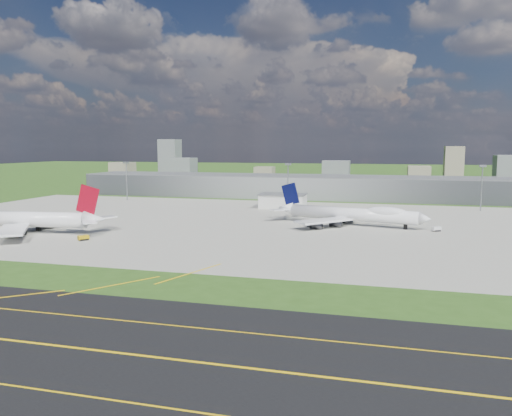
% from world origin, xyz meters
% --- Properties ---
extents(ground, '(1400.00, 1400.00, 0.00)m').
position_xyz_m(ground, '(0.00, 150.00, 0.00)').
color(ground, '#2F531A').
rests_on(ground, ground).
extents(taxiway, '(1400.00, 60.00, 0.06)m').
position_xyz_m(taxiway, '(0.00, -110.00, 0.03)').
color(taxiway, black).
rests_on(taxiway, ground).
extents(apron, '(360.00, 190.00, 0.08)m').
position_xyz_m(apron, '(10.00, 40.00, 0.04)').
color(apron, '#9C9A8E').
rests_on(apron, ground).
extents(terminal, '(300.00, 42.00, 15.00)m').
position_xyz_m(terminal, '(0.00, 165.00, 7.50)').
color(terminal, gray).
rests_on(terminal, ground).
extents(ops_building, '(26.00, 16.00, 8.00)m').
position_xyz_m(ops_building, '(10.00, 100.00, 4.00)').
color(ops_building, silver).
rests_on(ops_building, ground).
extents(mast_west, '(3.50, 2.00, 25.90)m').
position_xyz_m(mast_west, '(-100.00, 115.00, 17.71)').
color(mast_west, gray).
rests_on(mast_west, ground).
extents(mast_center, '(3.50, 2.00, 25.90)m').
position_xyz_m(mast_center, '(10.00, 115.00, 17.71)').
color(mast_center, gray).
rests_on(mast_center, ground).
extents(mast_east, '(3.50, 2.00, 25.90)m').
position_xyz_m(mast_east, '(120.00, 115.00, 17.71)').
color(mast_east, gray).
rests_on(mast_east, ground).
extents(airliner_red_twin, '(76.35, 59.33, 20.94)m').
position_xyz_m(airliner_red_twin, '(-78.73, -9.67, 5.58)').
color(airliner_red_twin, white).
rests_on(airliner_red_twin, ground).
extents(airliner_blue_quad, '(71.46, 55.16, 18.86)m').
position_xyz_m(airliner_blue_quad, '(53.91, 45.19, 5.24)').
color(airliner_blue_quad, white).
rests_on(airliner_blue_quad, ground).
extents(tug_yellow, '(4.27, 4.57, 1.95)m').
position_xyz_m(tug_yellow, '(-44.14, -18.75, 1.01)').
color(tug_yellow, '#BE970B').
rests_on(tug_yellow, ground).
extents(van_white_near, '(3.58, 6.05, 2.84)m').
position_xyz_m(van_white_near, '(36.09, 37.90, 1.43)').
color(van_white_near, silver).
rests_on(van_white_near, ground).
extents(van_white_far, '(4.39, 3.82, 2.14)m').
position_xyz_m(van_white_far, '(89.85, 37.73, 1.09)').
color(van_white_far, silver).
rests_on(van_white_far, ground).
extents(bldg_far_w, '(24.00, 20.00, 18.00)m').
position_xyz_m(bldg_far_w, '(-220.00, 320.00, 9.00)').
color(bldg_far_w, gray).
rests_on(bldg_far_w, ground).
extents(bldg_w, '(28.00, 22.00, 24.00)m').
position_xyz_m(bldg_w, '(-140.00, 300.00, 12.00)').
color(bldg_w, slate).
rests_on(bldg_w, ground).
extents(bldg_cw, '(20.00, 18.00, 14.00)m').
position_xyz_m(bldg_cw, '(-60.00, 340.00, 7.00)').
color(bldg_cw, gray).
rests_on(bldg_cw, ground).
extents(bldg_c, '(26.00, 20.00, 22.00)m').
position_xyz_m(bldg_c, '(20.00, 310.00, 11.00)').
color(bldg_c, slate).
rests_on(bldg_c, ground).
extents(bldg_ce, '(22.00, 24.00, 16.00)m').
position_xyz_m(bldg_ce, '(100.00, 350.00, 8.00)').
color(bldg_ce, gray).
rests_on(bldg_ce, ground).
extents(bldg_e, '(30.00, 22.00, 28.00)m').
position_xyz_m(bldg_e, '(180.00, 320.00, 14.00)').
color(bldg_e, slate).
rests_on(bldg_e, ground).
extents(bldg_tall_w, '(22.00, 20.00, 44.00)m').
position_xyz_m(bldg_tall_w, '(-180.00, 360.00, 22.00)').
color(bldg_tall_w, slate).
rests_on(bldg_tall_w, ground).
extents(bldg_tall_e, '(20.00, 18.00, 36.00)m').
position_xyz_m(bldg_tall_e, '(140.00, 410.00, 18.00)').
color(bldg_tall_e, gray).
rests_on(bldg_tall_e, ground).
extents(tree_far_w, '(7.20, 7.20, 8.80)m').
position_xyz_m(tree_far_w, '(-200.00, 270.00, 5.18)').
color(tree_far_w, '#382314').
rests_on(tree_far_w, ground).
extents(tree_w, '(6.75, 6.75, 8.25)m').
position_xyz_m(tree_w, '(-110.00, 265.00, 4.86)').
color(tree_w, '#382314').
rests_on(tree_w, ground).
extents(tree_c, '(8.10, 8.10, 9.90)m').
position_xyz_m(tree_c, '(-20.00, 280.00, 5.84)').
color(tree_c, '#382314').
rests_on(tree_c, ground).
extents(tree_e, '(7.65, 7.65, 9.35)m').
position_xyz_m(tree_e, '(70.00, 275.00, 5.51)').
color(tree_e, '#382314').
rests_on(tree_e, ground).
extents(tree_far_e, '(6.30, 6.30, 7.70)m').
position_xyz_m(tree_far_e, '(160.00, 285.00, 4.53)').
color(tree_far_e, '#382314').
rests_on(tree_far_e, ground).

